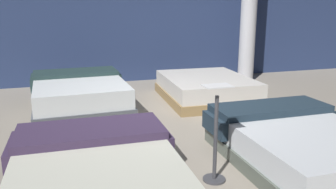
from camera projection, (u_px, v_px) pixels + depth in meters
ground_plane at (168, 130)px, 5.16m from camera, size 18.00×18.00×0.02m
showroom_back_wall at (123, 8)px, 8.09m from camera, size 18.00×0.06×3.50m
bed_0 at (96, 172)px, 3.34m from camera, size 1.74×2.08×0.48m
bed_1 at (300, 144)px, 4.00m from camera, size 1.68×2.05×0.53m
bed_2 at (80, 94)px, 6.12m from camera, size 1.69×2.17×0.59m
bed_3 at (206, 88)px, 6.77m from camera, size 1.71×2.05×0.46m
price_sign at (215, 145)px, 3.54m from camera, size 0.28×0.24×1.03m
support_pillar at (249, 8)px, 8.14m from camera, size 0.38×0.38×3.50m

